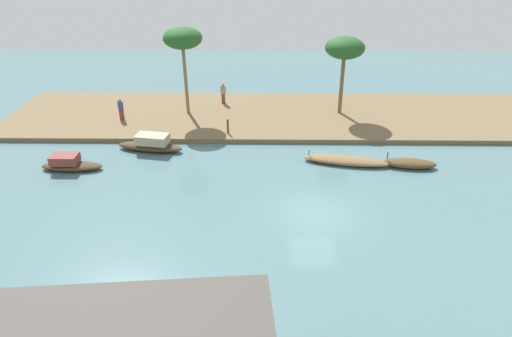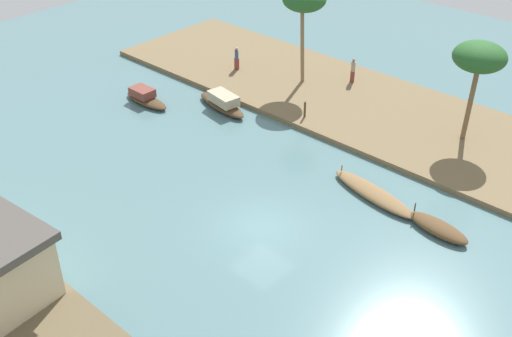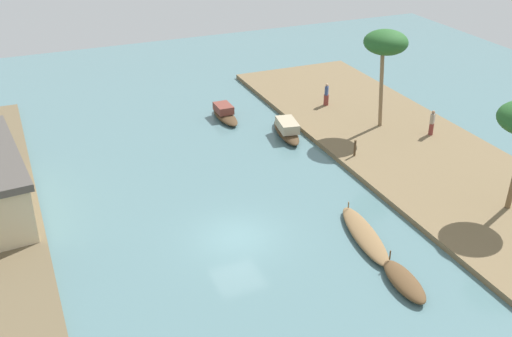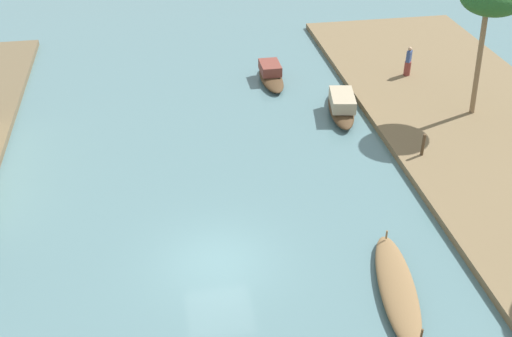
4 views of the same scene
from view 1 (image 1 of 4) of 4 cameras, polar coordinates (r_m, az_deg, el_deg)
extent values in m
plane|color=slate|center=(24.08, 7.42, -5.66)|extent=(72.83, 72.83, 0.00)
cube|color=brown|center=(36.29, 5.23, 6.65)|extent=(45.23, 10.08, 0.33)
ellipsoid|color=brown|center=(29.93, 18.78, 0.62)|extent=(3.34, 1.50, 0.51)
cylinder|color=brown|center=(29.46, 16.21, 1.56)|extent=(0.07, 0.07, 0.48)
ellipsoid|color=#47331E|center=(30.30, -22.11, 0.27)|extent=(3.77, 1.21, 0.43)
cube|color=brown|center=(30.24, -22.91, 1.10)|extent=(1.61, 1.09, 0.55)
ellipsoid|color=brown|center=(29.32, 11.26, 0.99)|extent=(5.53, 2.18, 0.45)
cylinder|color=brown|center=(29.21, 6.67, 2.03)|extent=(0.07, 0.07, 0.36)
ellipsoid|color=#47331E|center=(31.35, -13.15, 2.69)|extent=(4.63, 1.97, 0.53)
cube|color=tan|center=(31.04, -12.91, 3.62)|extent=(2.29, 1.49, 0.62)
cylinder|color=brown|center=(36.24, -16.53, 6.53)|extent=(0.51, 0.51, 0.81)
cube|color=#33477A|center=(36.00, -16.68, 7.60)|extent=(0.44, 0.42, 0.64)
sphere|color=tan|center=(35.86, -16.77, 8.24)|extent=(0.22, 0.22, 0.22)
cylinder|color=brown|center=(38.35, -4.12, 8.80)|extent=(0.42, 0.42, 0.83)
cube|color=gray|center=(38.11, -4.16, 9.85)|extent=(0.47, 0.49, 0.66)
sphere|color=#9E7556|center=(37.98, -4.18, 10.49)|extent=(0.23, 0.23, 0.23)
cylinder|color=#4C3823|center=(32.34, -3.56, 5.32)|extent=(0.14, 0.14, 1.05)
cylinder|color=brown|center=(36.27, 10.71, 10.31)|extent=(0.29, 0.47, 4.50)
ellipsoid|color=#235623|center=(35.55, 11.12, 14.68)|extent=(2.98, 2.98, 1.64)
cylinder|color=#7F6647|center=(35.70, -8.82, 10.84)|extent=(0.25, 0.60, 5.28)
ellipsoid|color=#235623|center=(34.92, -9.21, 15.89)|extent=(2.88, 2.88, 1.58)
camera|label=2|loc=(19.65, 93.42, 17.06)|focal=43.96mm
camera|label=3|loc=(29.42, 75.06, 16.58)|focal=43.64mm
camera|label=4|loc=(27.04, 52.62, 21.81)|focal=43.64mm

